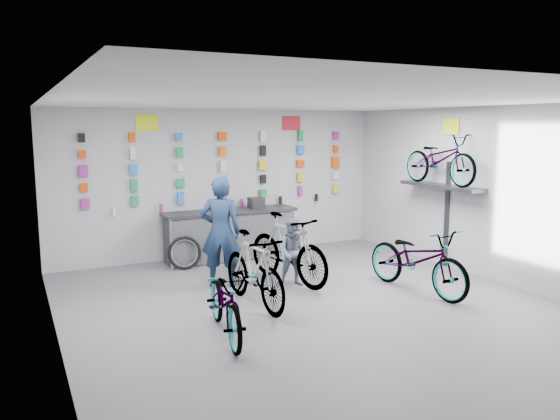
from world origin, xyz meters
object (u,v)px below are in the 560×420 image
bike_center (254,270)px  bike_service (288,248)px  clerk (221,232)px  customer (294,252)px  bike_left (226,302)px  bike_right (417,259)px  counter (231,235)px

bike_center → bike_service: bike_service is taller
bike_service → clerk: clerk is taller
bike_center → customer: size_ratio=1.61×
bike_left → bike_service: 2.58m
bike_right → counter: bearing=111.8°
counter → clerk: bearing=-116.4°
bike_left → customer: 2.43m
clerk → customer: 1.27m
customer → bike_right: bearing=-8.5°
counter → customer: customer is taller
bike_left → counter: bearing=76.9°
counter → bike_left: bearing=-112.3°
customer → clerk: bearing=-177.6°
counter → customer: (0.26, -2.21, 0.08)m
bike_center → customer: (1.03, 0.67, 0.02)m
bike_service → clerk: bearing=151.0°
counter → clerk: (-0.83, -1.68, 0.44)m
bike_center → customer: 1.23m
counter → bike_service: 2.01m
counter → bike_right: bike_right is taller
bike_center → bike_service: 1.36m
bike_right → clerk: size_ratio=1.11×
clerk → bike_center: bearing=121.5°
bike_service → customer: bearing=-103.4°
bike_left → bike_right: bearing=15.9°
bike_service → customer: (0.00, -0.22, -0.02)m
bike_center → customer: customer is taller
bike_right → bike_service: bike_service is taller
bike_left → bike_service: bike_service is taller
counter → bike_service: bearing=-82.5°
bike_left → bike_right: 3.47m
bike_left → clerk: bearing=80.3°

